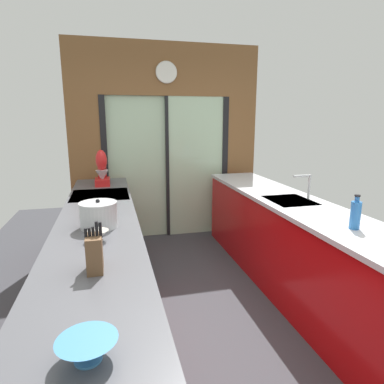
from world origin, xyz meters
name	(u,v)px	position (x,y,z in m)	size (l,w,h in m)	color
ground_plane	(200,296)	(0.00, 0.60, -0.01)	(5.04, 7.60, 0.02)	#38383D
back_wall_unit	(167,131)	(0.00, 2.40, 1.52)	(2.64, 0.12, 2.70)	brown
left_counter_run	(100,286)	(-0.91, 0.13, 0.47)	(0.62, 3.80, 0.92)	#AD0C0F
right_counter_run	(303,254)	(0.91, 0.30, 0.46)	(0.62, 3.80, 0.92)	#AD0C0F
sink_faucet	(306,183)	(1.06, 0.55, 1.09)	(0.19, 0.02, 0.25)	#B7BABC
oven_range	(103,236)	(-0.91, 1.25, 0.46)	(0.60, 0.60, 0.92)	black
mixing_bowl_near	(88,349)	(-0.89, -1.25, 0.96)	(0.20, 0.20, 0.08)	teal
mixing_bowl_mid	(98,235)	(-0.89, -0.14, 0.96)	(0.14, 0.14, 0.07)	gray
mixing_bowl_far	(100,212)	(-0.89, 0.44, 0.95)	(0.21, 0.21, 0.06)	teal
knife_block	(95,253)	(-0.89, -0.58, 1.02)	(0.09, 0.14, 0.27)	brown
stand_mixer	(102,172)	(-0.89, 1.76, 1.08)	(0.17, 0.27, 0.42)	red
stock_pot	(99,215)	(-0.89, 0.15, 1.01)	(0.27, 0.27, 0.21)	#B7BABC
soap_bottle_far	(355,214)	(0.89, -0.33, 1.03)	(0.07, 0.07, 0.25)	#286BB7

